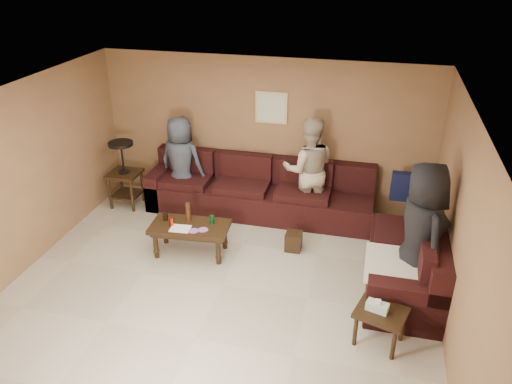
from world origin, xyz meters
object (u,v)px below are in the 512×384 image
coffee_table (190,229)px  waste_bin (294,241)px  person_middle (309,170)px  end_table_left (124,173)px  side_table_right (380,315)px  person_right (420,234)px  sectional_sofa (302,216)px  person_left (181,163)px

coffee_table → waste_bin: (1.44, 0.44, -0.26)m
waste_bin → coffee_table: bearing=-162.9°
waste_bin → person_middle: (0.04, 1.00, 0.72)m
coffee_table → end_table_left: end_table_left is taller
coffee_table → side_table_right: 2.95m
side_table_right → waste_bin: size_ratio=2.30×
side_table_right → person_right: person_right is taller
waste_bin → person_middle: person_middle is taller
sectional_sofa → side_table_right: 2.42m
coffee_table → person_left: size_ratio=0.73×
end_table_left → person_left: bearing=13.5°
sectional_sofa → person_right: 2.05m
sectional_sofa → person_left: size_ratio=2.94×
waste_bin → sectional_sofa: bearing=83.1°
coffee_table → person_middle: person_middle is taller
person_right → side_table_right: bearing=134.0°
sectional_sofa → person_right: person_right is taller
sectional_sofa → coffee_table: size_ratio=4.02×
person_middle → person_right: person_right is taller
side_table_right → person_middle: 2.96m
coffee_table → waste_bin: bearing=17.1°
sectional_sofa → end_table_left: bearing=175.0°
side_table_right → person_middle: size_ratio=0.37×
waste_bin → person_left: bearing=155.8°
waste_bin → person_left: (-2.08, 0.93, 0.65)m
sectional_sofa → person_right: (1.59, -1.15, 0.60)m
end_table_left → waste_bin: bearing=-13.1°
end_table_left → person_right: 4.89m
coffee_table → end_table_left: 1.97m
waste_bin → side_table_right: bearing=-52.9°
end_table_left → waste_bin: 3.14m
coffee_table → side_table_right: (2.69, -1.22, -0.01)m
end_table_left → person_left: (0.95, 0.23, 0.19)m
end_table_left → person_middle: bearing=5.4°
sectional_sofa → waste_bin: bearing=-96.9°
person_left → person_middle: size_ratio=0.92×
end_table_left → side_table_right: bearing=-28.9°
coffee_table → person_left: (-0.64, 1.37, 0.40)m
end_table_left → person_right: size_ratio=0.62×
side_table_right → waste_bin: (-1.26, 1.66, -0.25)m
sectional_sofa → side_table_right: (1.20, -2.10, 0.06)m
side_table_right → person_left: size_ratio=0.41×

